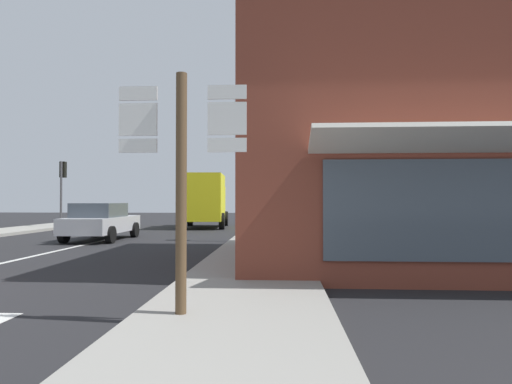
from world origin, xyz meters
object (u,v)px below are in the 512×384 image
object	(u,v)px
delivery_truck	(205,199)
route_sign_post	(182,174)
traffic_light_near_right	(240,169)
traffic_light_far_left	(62,179)
sedan_far	(101,221)

from	to	relation	value
delivery_truck	route_sign_post	xyz separation A→B (m)	(3.15, -19.57, 0.26)
traffic_light_near_right	traffic_light_far_left	size ratio (longest dim) A/B	1.00
sedan_far	traffic_light_far_left	world-z (taller)	traffic_light_far_left
route_sign_post	traffic_light_near_right	world-z (taller)	traffic_light_near_right
traffic_light_near_right	delivery_truck	bearing A→B (deg)	108.94
delivery_truck	route_sign_post	distance (m)	19.82
delivery_truck	sedan_far	bearing A→B (deg)	-108.45
sedan_far	traffic_light_near_right	bearing A→B (deg)	-1.58
route_sign_post	traffic_light_far_left	xyz separation A→B (m)	(-11.06, 18.50, 0.88)
sedan_far	traffic_light_far_left	distance (m)	8.99
delivery_truck	traffic_light_far_left	bearing A→B (deg)	-172.29
delivery_truck	traffic_light_near_right	xyz separation A→B (m)	(2.83, -8.26, 1.15)
traffic_light_near_right	route_sign_post	bearing A→B (deg)	-88.40
sedan_far	delivery_truck	xyz separation A→B (m)	(2.70, 8.11, 0.89)
route_sign_post	delivery_truck	bearing A→B (deg)	99.14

